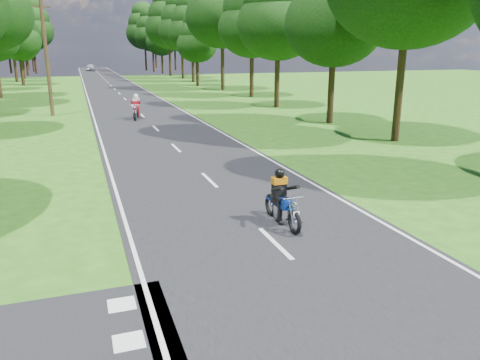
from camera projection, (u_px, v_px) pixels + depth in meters
name	position (u px, v px, depth m)	size (l,w,h in m)	color
ground	(313.00, 281.00, 9.55)	(160.00, 160.00, 0.00)	#295513
main_road	(115.00, 89.00, 55.06)	(7.00, 140.00, 0.02)	black
road_markings	(115.00, 90.00, 53.31)	(7.40, 140.00, 0.01)	silver
treeline	(115.00, 20.00, 62.44)	(40.00, 115.35, 14.78)	black
telegraph_pole	(47.00, 56.00, 32.05)	(1.20, 0.26, 8.00)	#382616
rider_near_blue	(282.00, 197.00, 12.40)	(0.60, 1.80, 1.50)	navy
rider_far_red	(136.00, 107.00, 31.27)	(0.66, 1.99, 1.66)	#AE0D27
distant_car	(91.00, 67.00, 100.87)	(1.72, 4.27, 1.46)	silver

